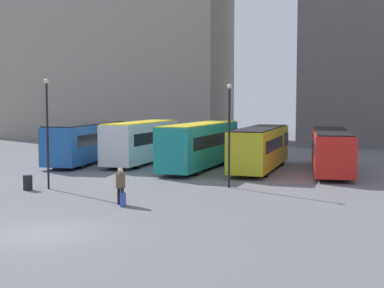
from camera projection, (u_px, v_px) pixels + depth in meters
The scene contains 11 objects.
ground_plane at pixel (45, 233), 20.34m from camera, with size 160.00×160.00×0.00m, color slate.
bus_0 at pixel (88, 141), 43.42m from camera, with size 3.53×11.64×3.21m.
bus_1 at pixel (142, 141), 42.87m from camera, with size 2.62×10.41×3.36m.
bus_2 at pixel (201, 144), 39.62m from camera, with size 3.09×11.76×3.38m.
bus_3 at pixel (260, 147), 38.77m from camera, with size 2.70×10.89×3.10m.
bus_4 at pixel (331, 149), 37.80m from camera, with size 3.59×11.72×2.95m.
traveler at pixel (120, 183), 25.91m from camera, with size 0.52×0.52×1.80m.
suitcase at pixel (123, 200), 25.49m from camera, with size 0.25×0.38×0.95m.
lamp_post_0 at pixel (47, 125), 30.25m from camera, with size 0.28×0.28×6.28m.
lamp_post_1 at pixel (229, 127), 30.74m from camera, with size 0.28×0.28×6.00m.
trash_bin at pixel (28, 183), 30.13m from camera, with size 0.52×0.52×0.85m.
Camera 1 is at (11.28, -17.45, 5.04)m, focal length 50.00 mm.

